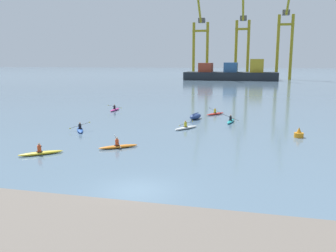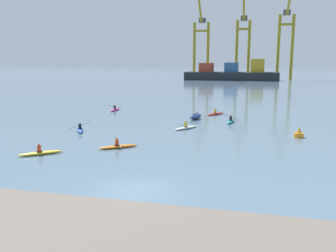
{
  "view_description": "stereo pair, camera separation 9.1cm",
  "coord_description": "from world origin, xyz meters",
  "px_view_note": "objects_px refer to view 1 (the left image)",
  "views": [
    {
      "loc": [
        6.29,
        -18.15,
        7.26
      ],
      "look_at": [
        -2.36,
        17.23,
        0.6
      ],
      "focal_mm": 37.79,
      "sensor_mm": 36.0,
      "label": 1
    },
    {
      "loc": [
        6.38,
        -18.13,
        7.26
      ],
      "look_at": [
        -2.36,
        17.23,
        0.6
      ],
      "focal_mm": 37.79,
      "sensor_mm": 36.0,
      "label": 2
    }
  ],
  "objects_px": {
    "gantry_crane_west": "(200,39)",
    "kayak_red": "(215,114)",
    "gantry_crane_east_mid": "(285,35)",
    "capsized_dinghy": "(195,116)",
    "kayak_orange": "(118,146)",
    "kayak_white": "(186,127)",
    "container_barge": "(231,73)",
    "kayak_blue": "(80,129)",
    "gantry_crane_west_mid": "(242,37)",
    "kayak_teal": "(231,121)",
    "channel_buoy": "(299,134)",
    "kayak_yellow": "(41,153)",
    "kayak_magenta": "(115,109)"
  },
  "relations": [
    {
      "from": "kayak_magenta",
      "to": "gantry_crane_east_mid",
      "type": "bearing_deg",
      "value": 73.17
    },
    {
      "from": "kayak_orange",
      "to": "kayak_magenta",
      "type": "height_order",
      "value": "kayak_orange"
    },
    {
      "from": "gantry_crane_east_mid",
      "to": "channel_buoy",
      "type": "height_order",
      "value": "gantry_crane_east_mid"
    },
    {
      "from": "capsized_dinghy",
      "to": "kayak_yellow",
      "type": "bearing_deg",
      "value": -113.89
    },
    {
      "from": "channel_buoy",
      "to": "kayak_blue",
      "type": "bearing_deg",
      "value": -174.62
    },
    {
      "from": "gantry_crane_west",
      "to": "gantry_crane_west_mid",
      "type": "xyz_separation_m",
      "value": [
        17.97,
        0.15,
        0.51
      ]
    },
    {
      "from": "kayak_blue",
      "to": "kayak_yellow",
      "type": "bearing_deg",
      "value": -80.46
    },
    {
      "from": "kayak_red",
      "to": "gantry_crane_west",
      "type": "bearing_deg",
      "value": 99.78
    },
    {
      "from": "gantry_crane_east_mid",
      "to": "capsized_dinghy",
      "type": "distance_m",
      "value": 111.8
    },
    {
      "from": "container_barge",
      "to": "kayak_orange",
      "type": "height_order",
      "value": "container_barge"
    },
    {
      "from": "container_barge",
      "to": "kayak_teal",
      "type": "bearing_deg",
      "value": -86.32
    },
    {
      "from": "kayak_blue",
      "to": "gantry_crane_east_mid",
      "type": "bearing_deg",
      "value": 76.38
    },
    {
      "from": "gantry_crane_west",
      "to": "kayak_blue",
      "type": "bearing_deg",
      "value": -87.2
    },
    {
      "from": "gantry_crane_west",
      "to": "kayak_blue",
      "type": "xyz_separation_m",
      "value": [
        6.06,
        -123.89,
        -16.81
      ]
    },
    {
      "from": "kayak_red",
      "to": "kayak_orange",
      "type": "height_order",
      "value": "kayak_orange"
    },
    {
      "from": "gantry_crane_west_mid",
      "to": "kayak_blue",
      "type": "relative_size",
      "value": 11.92
    },
    {
      "from": "gantry_crane_west",
      "to": "capsized_dinghy",
      "type": "distance_m",
      "value": 115.62
    },
    {
      "from": "capsized_dinghy",
      "to": "kayak_magenta",
      "type": "distance_m",
      "value": 14.01
    },
    {
      "from": "gantry_crane_west_mid",
      "to": "kayak_red",
      "type": "height_order",
      "value": "gantry_crane_west_mid"
    },
    {
      "from": "channel_buoy",
      "to": "kayak_magenta",
      "type": "height_order",
      "value": "channel_buoy"
    },
    {
      "from": "kayak_yellow",
      "to": "kayak_red",
      "type": "bearing_deg",
      "value": 65.8
    },
    {
      "from": "gantry_crane_west_mid",
      "to": "channel_buoy",
      "type": "bearing_deg",
      "value": -85.18
    },
    {
      "from": "container_barge",
      "to": "kayak_orange",
      "type": "bearing_deg",
      "value": -90.96
    },
    {
      "from": "kayak_white",
      "to": "kayak_blue",
      "type": "bearing_deg",
      "value": -160.62
    },
    {
      "from": "gantry_crane_west",
      "to": "capsized_dinghy",
      "type": "bearing_deg",
      "value": -81.61
    },
    {
      "from": "kayak_yellow",
      "to": "kayak_teal",
      "type": "distance_m",
      "value": 23.24
    },
    {
      "from": "kayak_orange",
      "to": "kayak_blue",
      "type": "bearing_deg",
      "value": 137.67
    },
    {
      "from": "gantry_crane_west",
      "to": "channel_buoy",
      "type": "bearing_deg",
      "value": -76.94
    },
    {
      "from": "kayak_blue",
      "to": "kayak_yellow",
      "type": "height_order",
      "value": "kayak_yellow"
    },
    {
      "from": "gantry_crane_west",
      "to": "kayak_red",
      "type": "relative_size",
      "value": 11.95
    },
    {
      "from": "kayak_orange",
      "to": "gantry_crane_west",
      "type": "bearing_deg",
      "value": 95.63
    },
    {
      "from": "kayak_orange",
      "to": "kayak_teal",
      "type": "xyz_separation_m",
      "value": [
        8.42,
        15.39,
        0.0
      ]
    },
    {
      "from": "kayak_yellow",
      "to": "capsized_dinghy",
      "type": "bearing_deg",
      "value": 66.11
    },
    {
      "from": "capsized_dinghy",
      "to": "kayak_orange",
      "type": "height_order",
      "value": "kayak_orange"
    },
    {
      "from": "kayak_yellow",
      "to": "kayak_white",
      "type": "bearing_deg",
      "value": 55.81
    },
    {
      "from": "capsized_dinghy",
      "to": "kayak_white",
      "type": "bearing_deg",
      "value": -89.11
    },
    {
      "from": "gantry_crane_east_mid",
      "to": "kayak_white",
      "type": "distance_m",
      "value": 118.55
    },
    {
      "from": "container_barge",
      "to": "gantry_crane_east_mid",
      "type": "xyz_separation_m",
      "value": [
        20.27,
        9.61,
        14.97
      ]
    },
    {
      "from": "gantry_crane_east_mid",
      "to": "capsized_dinghy",
      "type": "relative_size",
      "value": 12.45
    },
    {
      "from": "kayak_yellow",
      "to": "kayak_teal",
      "type": "relative_size",
      "value": 0.86
    },
    {
      "from": "gantry_crane_east_mid",
      "to": "kayak_red",
      "type": "bearing_deg",
      "value": -98.84
    },
    {
      "from": "kayak_teal",
      "to": "channel_buoy",
      "type": "bearing_deg",
      "value": -45.52
    },
    {
      "from": "kayak_magenta",
      "to": "kayak_teal",
      "type": "distance_m",
      "value": 18.79
    },
    {
      "from": "gantry_crane_east_mid",
      "to": "kayak_orange",
      "type": "relative_size",
      "value": 11.22
    },
    {
      "from": "container_barge",
      "to": "kayak_teal",
      "type": "distance_m",
      "value": 101.0
    },
    {
      "from": "channel_buoy",
      "to": "gantry_crane_west_mid",
      "type": "bearing_deg",
      "value": 94.82
    },
    {
      "from": "gantry_crane_east_mid",
      "to": "kayak_white",
      "type": "bearing_deg",
      "value": -98.95
    },
    {
      "from": "gantry_crane_west",
      "to": "kayak_red",
      "type": "height_order",
      "value": "gantry_crane_west"
    },
    {
      "from": "kayak_blue",
      "to": "kayak_white",
      "type": "xyz_separation_m",
      "value": [
        10.73,
        3.78,
        0.0
      ]
    },
    {
      "from": "channel_buoy",
      "to": "kayak_yellow",
      "type": "xyz_separation_m",
      "value": [
        -20.58,
        -11.73,
        -0.19
      ]
    }
  ]
}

